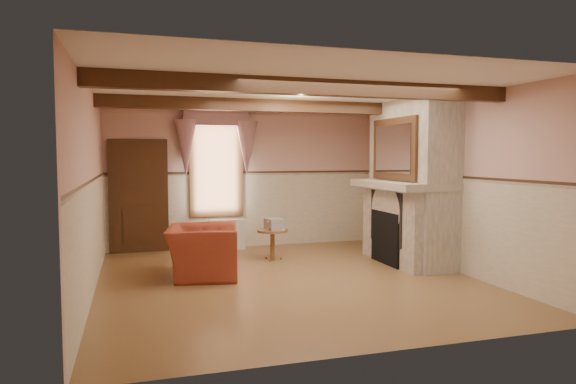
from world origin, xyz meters
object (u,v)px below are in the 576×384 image
object	(u,v)px
side_table	(273,245)
bowl	(398,178)
armchair	(202,251)
oil_lamp	(395,172)
mantel_clock	(381,174)
radiator	(227,235)

from	to	relation	value
side_table	bowl	world-z (taller)	bowl
armchair	oil_lamp	xyz separation A→B (m)	(3.44, 0.30, 1.17)
mantel_clock	oil_lamp	distance (m)	0.53
radiator	oil_lamp	xyz separation A→B (m)	(2.69, -1.83, 1.26)
armchair	radiator	world-z (taller)	armchair
armchair	bowl	xyz separation A→B (m)	(3.44, 0.20, 1.08)
radiator	mantel_clock	size ratio (longest dim) A/B	2.92
armchair	radiator	bearing A→B (deg)	-9.76
radiator	armchair	bearing A→B (deg)	-107.31
bowl	oil_lamp	xyz separation A→B (m)	(0.00, 0.10, 0.09)
radiator	bowl	size ratio (longest dim) A/B	1.87
mantel_clock	oil_lamp	bearing A→B (deg)	-90.00
radiator	bowl	world-z (taller)	bowl
radiator	oil_lamp	size ratio (longest dim) A/B	2.50
side_table	radiator	world-z (taller)	radiator
oil_lamp	side_table	bearing A→B (deg)	164.65
armchair	bowl	bearing A→B (deg)	-76.94
oil_lamp	radiator	bearing A→B (deg)	145.80
armchair	radiator	size ratio (longest dim) A/B	1.71
side_table	bowl	xyz separation A→B (m)	(2.09, -0.67, 1.19)
armchair	mantel_clock	size ratio (longest dim) A/B	4.98
side_table	radiator	size ratio (longest dim) A/B	0.79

